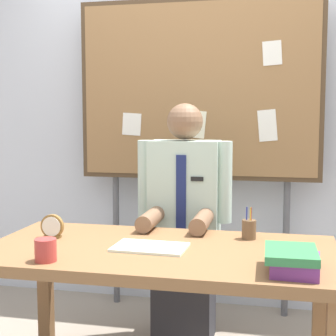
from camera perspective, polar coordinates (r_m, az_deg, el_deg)
The scene contains 9 objects.
back_wall at distance 3.57m, azimuth 3.91°, elevation 6.21°, with size 6.40×0.08×2.70m, color silver.
desk at distance 2.38m, azimuth -1.02°, elevation -10.95°, with size 1.62×0.83×0.73m.
person at distance 2.98m, azimuth 1.84°, elevation -7.28°, with size 0.55×0.56×1.40m.
bulletin_board at distance 3.37m, azimuth 3.40°, elevation 8.40°, with size 1.60×0.09×2.09m.
book_stack at distance 2.06m, azimuth 13.97°, elevation -10.04°, with size 0.22×0.27×0.09m.
open_notebook at distance 2.35m, azimuth -2.03°, elevation -8.90°, with size 0.33×0.21×0.01m, color silver.
desk_clock at distance 2.60m, azimuth -12.89°, elevation -6.51°, with size 0.12×0.04×0.12m.
coffee_mug at distance 2.20m, azimuth -13.60°, elevation -8.97°, with size 0.09×0.09×0.10m, color #B23833.
pen_holder at distance 2.54m, azimuth 9.09°, elevation -6.81°, with size 0.07×0.07×0.16m.
Camera 1 is at (0.53, -2.22, 1.34)m, focal length 54.20 mm.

